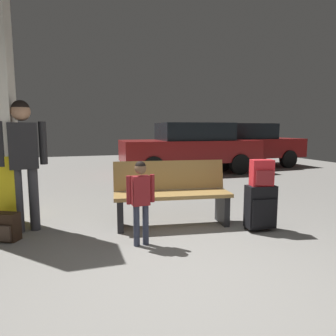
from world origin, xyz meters
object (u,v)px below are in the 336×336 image
(backpack_bright, at_px, (262,173))
(backpack_dark_floor, at_px, (7,227))
(parked_car_side, at_px, (242,144))
(child, at_px, (141,194))
(suitcase, at_px, (261,207))
(adult, at_px, (23,152))
(parked_car_near, at_px, (190,146))
(bench, at_px, (172,194))

(backpack_bright, xyz_separation_m, backpack_dark_floor, (-3.13, 0.62, -0.60))
(parked_car_side, bearing_deg, child, -129.53)
(suitcase, distance_m, adult, 3.16)
(adult, bearing_deg, parked_car_near, 47.17)
(child, bearing_deg, backpack_dark_floor, 157.22)
(suitcase, relative_size, child, 0.61)
(backpack_bright, relative_size, parked_car_near, 0.08)
(bench, relative_size, child, 1.69)
(backpack_bright, relative_size, backpack_dark_floor, 1.00)
(suitcase, height_order, backpack_bright, backpack_bright)
(suitcase, xyz_separation_m, child, (-1.62, -0.02, 0.28))
(backpack_bright, bearing_deg, parked_car_side, 60.75)
(suitcase, distance_m, backpack_dark_floor, 3.19)
(child, relative_size, parked_car_side, 0.24)
(parked_car_side, bearing_deg, suitcase, -119.25)
(backpack_bright, height_order, adult, adult)
(bench, xyz_separation_m, parked_car_side, (4.41, 5.42, 0.36))
(backpack_bright, xyz_separation_m, child, (-1.61, -0.02, -0.17))
(child, bearing_deg, parked_car_side, 50.47)
(backpack_dark_floor, relative_size, parked_car_near, 0.08)
(child, relative_size, backpack_dark_floor, 2.89)
(bench, distance_m, backpack_bright, 1.24)
(suitcase, xyz_separation_m, backpack_bright, (-0.00, -0.00, 0.45))
(parked_car_near, height_order, parked_car_side, same)
(suitcase, height_order, backpack_dark_floor, suitcase)
(bench, height_order, parked_car_near, parked_car_near)
(backpack_bright, distance_m, child, 1.62)
(backpack_bright, xyz_separation_m, adult, (-2.93, 0.92, 0.28))
(child, xyz_separation_m, adult, (-1.32, 0.94, 0.44))
(adult, xyz_separation_m, parked_car_side, (6.31, 5.11, -0.24))
(adult, xyz_separation_m, parked_car_near, (4.06, 4.38, -0.24))
(child, distance_m, parked_car_near, 5.99)
(suitcase, xyz_separation_m, backpack_dark_floor, (-3.13, 0.62, -0.15))
(backpack_bright, xyz_separation_m, parked_car_near, (1.13, 5.30, 0.03))
(bench, xyz_separation_m, child, (-0.58, -0.63, 0.16))
(bench, height_order, suitcase, bench)
(suitcase, relative_size, parked_car_near, 0.15)
(bench, height_order, child, child)
(backpack_bright, distance_m, adult, 3.09)
(parked_car_near, bearing_deg, adult, -132.83)
(suitcase, bearing_deg, parked_car_near, 78.00)
(backpack_dark_floor, bearing_deg, adult, 57.61)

